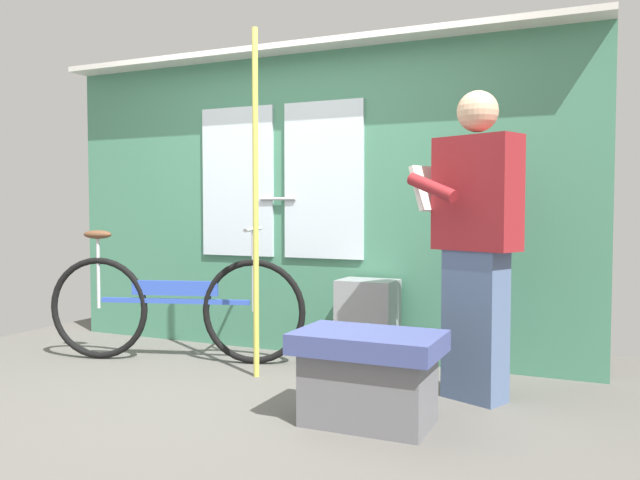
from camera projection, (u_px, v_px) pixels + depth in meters
ground_plane at (198, 408)px, 3.45m from camera, size 5.01×4.34×0.04m
train_door_wall at (306, 195)px, 4.64m from camera, size 4.01×0.28×2.18m
bicycle_near_door at (174, 306)px, 4.41m from camera, size 1.74×0.64×0.92m
passenger_reading_newspaper at (475, 238)px, 3.50m from camera, size 0.63×0.57×1.67m
trash_bin_by_wall at (368, 323)px, 4.26m from camera, size 0.37×0.28×0.58m
handrail_pole at (255, 204)px, 3.97m from camera, size 0.04×0.04×2.14m
bench_seat_corner at (368, 375)px, 3.12m from camera, size 0.70×0.44×0.45m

